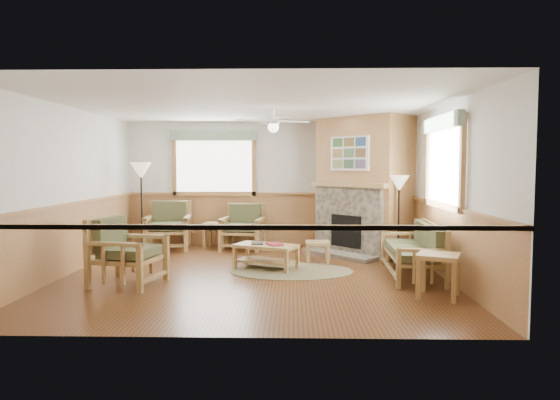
{
  "coord_description": "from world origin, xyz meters",
  "views": [
    {
      "loc": [
        0.61,
        -7.96,
        1.76
      ],
      "look_at": [
        0.4,
        0.7,
        1.15
      ],
      "focal_mm": 32.0,
      "sensor_mm": 36.0,
      "label": 1
    }
  ],
  "objects_px": {
    "footstool": "(317,252)",
    "floor_lamp_left": "(142,207)",
    "armchair_back_right": "(242,227)",
    "end_table_sofa": "(438,276)",
    "armchair_back_left": "(168,225)",
    "end_table_chairs": "(216,235)",
    "armchair_left": "(128,251)",
    "sofa": "(412,250)",
    "coffee_table": "(266,257)",
    "floor_lamp_right": "(399,218)"
  },
  "relations": [
    {
      "from": "armchair_back_right",
      "to": "coffee_table",
      "type": "xyz_separation_m",
      "value": [
        0.6,
        -2.0,
        -0.26
      ]
    },
    {
      "from": "armchair_left",
      "to": "end_table_chairs",
      "type": "relative_size",
      "value": 1.85
    },
    {
      "from": "footstool",
      "to": "floor_lamp_right",
      "type": "relative_size",
      "value": 0.27
    },
    {
      "from": "floor_lamp_left",
      "to": "armchair_back_left",
      "type": "bearing_deg",
      "value": 31.36
    },
    {
      "from": "armchair_back_left",
      "to": "armchair_left",
      "type": "relative_size",
      "value": 1.0
    },
    {
      "from": "armchair_left",
      "to": "floor_lamp_right",
      "type": "height_order",
      "value": "floor_lamp_right"
    },
    {
      "from": "armchair_left",
      "to": "coffee_table",
      "type": "bearing_deg",
      "value": -47.4
    },
    {
      "from": "footstool",
      "to": "floor_lamp_left",
      "type": "height_order",
      "value": "floor_lamp_left"
    },
    {
      "from": "armchair_left",
      "to": "end_table_sofa",
      "type": "xyz_separation_m",
      "value": [
        4.34,
        -0.61,
        -0.2
      ]
    },
    {
      "from": "coffee_table",
      "to": "floor_lamp_right",
      "type": "distance_m",
      "value": 2.56
    },
    {
      "from": "armchair_back_left",
      "to": "floor_lamp_right",
      "type": "bearing_deg",
      "value": -21.34
    },
    {
      "from": "floor_lamp_right",
      "to": "armchair_back_right",
      "type": "bearing_deg",
      "value": 156.7
    },
    {
      "from": "armchair_back_left",
      "to": "armchair_back_right",
      "type": "bearing_deg",
      "value": -3.97
    },
    {
      "from": "floor_lamp_right",
      "to": "end_table_sofa",
      "type": "bearing_deg",
      "value": -90.0
    },
    {
      "from": "footstool",
      "to": "end_table_sofa",
      "type": "bearing_deg",
      "value": -58.77
    },
    {
      "from": "armchair_back_left",
      "to": "end_table_chairs",
      "type": "xyz_separation_m",
      "value": [
        0.98,
        0.22,
        -0.23
      ]
    },
    {
      "from": "armchair_left",
      "to": "end_table_chairs",
      "type": "bearing_deg",
      "value": -1.64
    },
    {
      "from": "floor_lamp_left",
      "to": "armchair_left",
      "type": "bearing_deg",
      "value": -77.05
    },
    {
      "from": "end_table_chairs",
      "to": "armchair_back_right",
      "type": "bearing_deg",
      "value": -15.09
    },
    {
      "from": "armchair_back_right",
      "to": "footstool",
      "type": "distance_m",
      "value": 2.04
    },
    {
      "from": "armchair_back_right",
      "to": "floor_lamp_left",
      "type": "relative_size",
      "value": 0.51
    },
    {
      "from": "armchair_left",
      "to": "end_table_sofa",
      "type": "relative_size",
      "value": 1.69
    },
    {
      "from": "armchair_back_left",
      "to": "coffee_table",
      "type": "distance_m",
      "value": 2.91
    },
    {
      "from": "armchair_back_right",
      "to": "floor_lamp_right",
      "type": "height_order",
      "value": "floor_lamp_right"
    },
    {
      "from": "end_table_sofa",
      "to": "floor_lamp_right",
      "type": "height_order",
      "value": "floor_lamp_right"
    },
    {
      "from": "armchair_back_right",
      "to": "floor_lamp_left",
      "type": "height_order",
      "value": "floor_lamp_left"
    },
    {
      "from": "armchair_left",
      "to": "floor_lamp_right",
      "type": "distance_m",
      "value": 4.74
    },
    {
      "from": "armchair_back_right",
      "to": "end_table_sofa",
      "type": "distance_m",
      "value": 4.82
    },
    {
      "from": "end_table_chairs",
      "to": "end_table_sofa",
      "type": "height_order",
      "value": "end_table_sofa"
    },
    {
      "from": "coffee_table",
      "to": "end_table_sofa",
      "type": "distance_m",
      "value": 2.98
    },
    {
      "from": "armchair_back_right",
      "to": "end_table_sofa",
      "type": "relative_size",
      "value": 1.6
    },
    {
      "from": "end_table_chairs",
      "to": "footstool",
      "type": "relative_size",
      "value": 1.26
    },
    {
      "from": "coffee_table",
      "to": "footstool",
      "type": "height_order",
      "value": "coffee_table"
    },
    {
      "from": "floor_lamp_left",
      "to": "armchair_back_right",
      "type": "bearing_deg",
      "value": 9.68
    },
    {
      "from": "sofa",
      "to": "end_table_sofa",
      "type": "height_order",
      "value": "sofa"
    },
    {
      "from": "floor_lamp_right",
      "to": "floor_lamp_left",
      "type": "bearing_deg",
      "value": 169.35
    },
    {
      "from": "floor_lamp_right",
      "to": "end_table_chairs",
      "type": "bearing_deg",
      "value": 157.97
    },
    {
      "from": "coffee_table",
      "to": "footstool",
      "type": "distance_m",
      "value": 1.12
    },
    {
      "from": "armchair_back_left",
      "to": "floor_lamp_left",
      "type": "relative_size",
      "value": 0.55
    },
    {
      "from": "sofa",
      "to": "end_table_chairs",
      "type": "height_order",
      "value": "sofa"
    },
    {
      "from": "sofa",
      "to": "floor_lamp_left",
      "type": "bearing_deg",
      "value": -110.21
    },
    {
      "from": "floor_lamp_left",
      "to": "floor_lamp_right",
      "type": "bearing_deg",
      "value": -10.65
    },
    {
      "from": "end_table_chairs",
      "to": "floor_lamp_left",
      "type": "xyz_separation_m",
      "value": [
        -1.44,
        -0.5,
        0.64
      ]
    },
    {
      "from": "sofa",
      "to": "coffee_table",
      "type": "bearing_deg",
      "value": -98.48
    },
    {
      "from": "armchair_back_right",
      "to": "floor_lamp_right",
      "type": "distance_m",
      "value": 3.26
    },
    {
      "from": "armchair_left",
      "to": "floor_lamp_right",
      "type": "xyz_separation_m",
      "value": [
        4.34,
        1.89,
        0.29
      ]
    },
    {
      "from": "sofa",
      "to": "floor_lamp_right",
      "type": "relative_size",
      "value": 1.14
    },
    {
      "from": "sofa",
      "to": "armchair_back_right",
      "type": "xyz_separation_m",
      "value": [
        -2.94,
        2.48,
        0.05
      ]
    },
    {
      "from": "armchair_back_left",
      "to": "armchair_left",
      "type": "distance_m",
      "value": 3.12
    },
    {
      "from": "armchair_back_right",
      "to": "end_table_chairs",
      "type": "distance_m",
      "value": 0.63
    }
  ]
}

